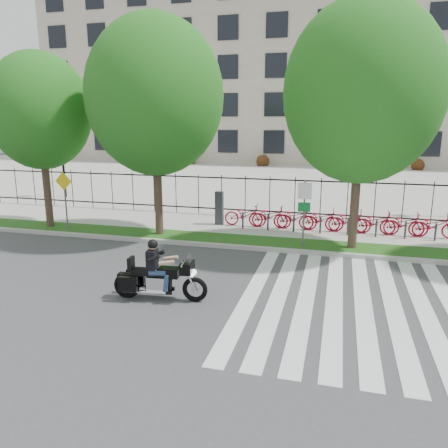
# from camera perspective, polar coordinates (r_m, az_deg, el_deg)

# --- Properties ---
(ground) EXTENTS (120.00, 120.00, 0.00)m
(ground) POSITION_cam_1_polar(r_m,az_deg,el_deg) (13.06, -5.89, -8.01)
(ground) COLOR #3E3E41
(ground) RESTS_ON ground
(curb) EXTENTS (60.00, 0.20, 0.15)m
(curb) POSITION_cam_1_polar(r_m,az_deg,el_deg) (16.73, -0.94, -2.83)
(curb) COLOR #A3A19A
(curb) RESTS_ON ground
(grass_verge) EXTENTS (60.00, 1.50, 0.15)m
(grass_verge) POSITION_cam_1_polar(r_m,az_deg,el_deg) (17.51, -0.18, -2.07)
(grass_verge) COLOR #1A4E13
(grass_verge) RESTS_ON ground
(sidewalk) EXTENTS (60.00, 3.50, 0.15)m
(sidewalk) POSITION_cam_1_polar(r_m,az_deg,el_deg) (19.86, 1.69, -0.21)
(sidewalk) COLOR #9C9A92
(sidewalk) RESTS_ON ground
(plaza) EXTENTS (80.00, 34.00, 0.10)m
(plaza) POSITION_cam_1_polar(r_m,az_deg,el_deg) (36.91, 7.98, 5.99)
(plaza) COLOR #9C9A92
(plaza) RESTS_ON ground
(crosswalk_stripes) EXTENTS (5.70, 8.00, 0.01)m
(crosswalk_stripes) POSITION_cam_1_polar(r_m,az_deg,el_deg) (12.31, 15.96, -9.84)
(crosswalk_stripes) COLOR silver
(crosswalk_stripes) RESTS_ON ground
(iron_fence) EXTENTS (30.00, 0.06, 2.00)m
(iron_fence) POSITION_cam_1_polar(r_m,az_deg,el_deg) (21.32, 2.79, 3.68)
(iron_fence) COLOR black
(iron_fence) RESTS_ON sidewalk
(office_building) EXTENTS (60.00, 21.90, 20.15)m
(office_building) POSITION_cam_1_polar(r_m,az_deg,el_deg) (56.67, 10.96, 18.49)
(office_building) COLOR #A99B88
(office_building) RESTS_ON ground
(lamp_post_left) EXTENTS (1.06, 0.70, 4.25)m
(lamp_post_left) POSITION_cam_1_polar(r_m,az_deg,el_deg) (28.57, -20.44, 9.50)
(lamp_post_left) COLOR black
(lamp_post_left) RESTS_ON ground
(street_tree_0) EXTENTS (4.26, 4.26, 7.42)m
(street_tree_0) POSITION_cam_1_polar(r_m,az_deg,el_deg) (20.45, -22.93, 13.40)
(street_tree_0) COLOR #3D2B21
(street_tree_0) RESTS_ON grass_verge
(street_tree_1) EXTENTS (5.34, 5.34, 8.57)m
(street_tree_1) POSITION_cam_1_polar(r_m,az_deg,el_deg) (17.80, -9.02, 16.13)
(street_tree_1) COLOR #3D2B21
(street_tree_1) RESTS_ON grass_verge
(street_tree_2) EXTENTS (5.47, 5.47, 8.69)m
(street_tree_2) POSITION_cam_1_polar(r_m,az_deg,el_deg) (16.33, 17.65, 16.09)
(street_tree_2) COLOR #3D2B21
(street_tree_2) RESTS_ON grass_verge
(bike_share_station) EXTENTS (10.01, 0.87, 1.50)m
(bike_share_station) POSITION_cam_1_polar(r_m,az_deg,el_deg) (18.99, 14.02, 0.52)
(bike_share_station) COLOR #2D2D33
(bike_share_station) RESTS_ON sidewalk
(sign_pole_regulatory) EXTENTS (0.50, 0.09, 2.50)m
(sign_pole_regulatory) POSITION_cam_1_polar(r_m,az_deg,el_deg) (16.25, 10.44, 2.51)
(sign_pole_regulatory) COLOR #59595B
(sign_pole_regulatory) RESTS_ON grass_verge
(sign_pole_warning) EXTENTS (0.78, 0.09, 2.49)m
(sign_pole_warning) POSITION_cam_1_polar(r_m,az_deg,el_deg) (19.72, -20.09, 3.82)
(sign_pole_warning) COLOR #59595B
(sign_pole_warning) RESTS_ON grass_verge
(motorcycle_rider) EXTENTS (2.62, 0.86, 2.03)m
(motorcycle_rider) POSITION_cam_1_polar(r_m,az_deg,el_deg) (11.96, -8.46, -6.70)
(motorcycle_rider) COLOR black
(motorcycle_rider) RESTS_ON ground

